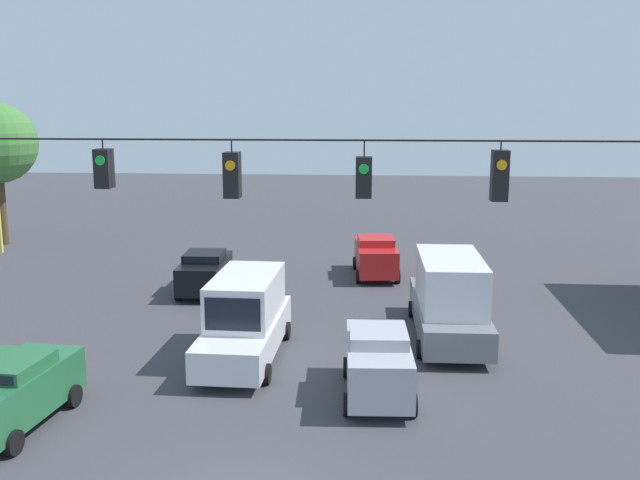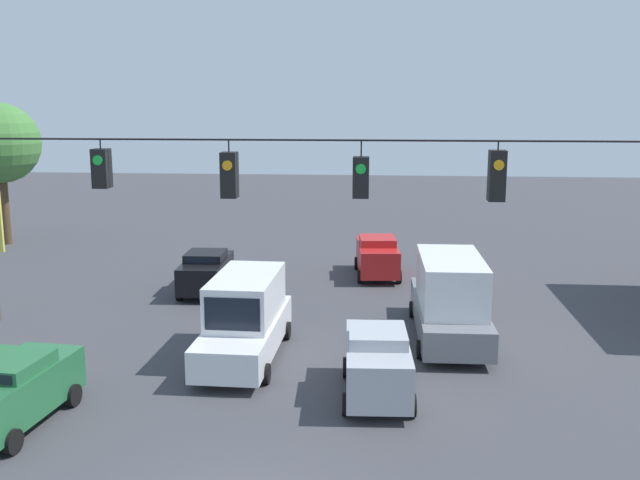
# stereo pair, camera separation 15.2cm
# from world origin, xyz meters

# --- Properties ---
(overhead_signal_span) EXTENTS (21.98, 0.38, 8.18)m
(overhead_signal_span) POSITION_xyz_m (-0.04, -0.99, 5.48)
(overhead_signal_span) COLOR #4C473D
(overhead_signal_span) RESTS_ON ground_plane
(box_truck_white_withflow_mid) EXTENTS (2.51, 6.53, 2.82)m
(box_truck_white_withflow_mid) POSITION_xyz_m (1.41, -9.46, 1.39)
(box_truck_white_withflow_mid) COLOR silver
(box_truck_white_withflow_mid) RESTS_ON ground_plane
(sedan_black_withflow_far) EXTENTS (2.17, 4.32, 1.87)m
(sedan_black_withflow_far) POSITION_xyz_m (4.75, -17.49, 0.98)
(sedan_black_withflow_far) COLOR black
(sedan_black_withflow_far) RESTS_ON ground_plane
(sedan_green_parked_shoulder) EXTENTS (2.42, 4.57, 1.89)m
(sedan_green_parked_shoulder) POSITION_xyz_m (6.63, -3.77, 0.99)
(sedan_green_parked_shoulder) COLOR #236038
(sedan_green_parked_shoulder) RESTS_ON ground_plane
(sedan_red_oncoming_deep) EXTENTS (2.37, 4.59, 1.96)m
(sedan_red_oncoming_deep) POSITION_xyz_m (-2.93, -21.23, 1.02)
(sedan_red_oncoming_deep) COLOR red
(sedan_red_oncoming_deep) RESTS_ON ground_plane
(sedan_silver_crossing_near) EXTENTS (2.19, 4.33, 2.02)m
(sedan_silver_crossing_near) POSITION_xyz_m (-3.04, -6.58, 1.05)
(sedan_silver_crossing_near) COLOR #A8AAB2
(sedan_silver_crossing_near) RESTS_ON ground_plane
(box_truck_grey_oncoming_far) EXTENTS (2.66, 7.28, 3.07)m
(box_truck_grey_oncoming_far) POSITION_xyz_m (-5.61, -11.99, 1.51)
(box_truck_grey_oncoming_far) COLOR slate
(box_truck_grey_oncoming_far) RESTS_ON ground_plane
(traffic_cone_second) EXTENTS (0.42, 0.42, 0.58)m
(traffic_cone_second) POSITION_xyz_m (7.19, -5.95, 0.29)
(traffic_cone_second) COLOR orange
(traffic_cone_second) RESTS_ON ground_plane
(traffic_cone_third) EXTENTS (0.42, 0.42, 0.58)m
(traffic_cone_third) POSITION_xyz_m (6.91, -8.54, 0.29)
(traffic_cone_third) COLOR orange
(traffic_cone_third) RESTS_ON ground_plane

